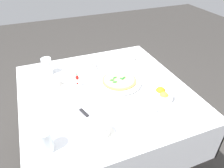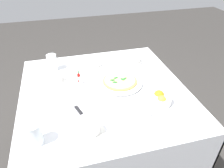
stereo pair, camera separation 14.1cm
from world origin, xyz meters
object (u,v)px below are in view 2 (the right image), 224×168
at_px(citrus_bowl, 159,99).
at_px(pepper_shaker, 81,80).
at_px(coffee_cup_right_edge, 93,63).
at_px(menu_card, 143,111).
at_px(water_glass_far_right, 52,63).
at_px(water_glass_center_back, 35,135).
at_px(coffee_cup_near_right, 134,59).
at_px(pizza_plate, 120,82).
at_px(hot_sauce_bottle, 79,77).
at_px(napkin_folded, 75,107).
at_px(pizza, 120,81).
at_px(dinner_knife, 75,105).
at_px(coffee_cup_back_corner, 56,79).
at_px(salt_shaker, 77,76).
at_px(coffee_cup_far_left, 92,129).

height_order(citrus_bowl, pepper_shaker, citrus_bowl).
distance_m(coffee_cup_right_edge, menu_card, 0.63).
distance_m(water_glass_far_right, water_glass_center_back, 0.70).
distance_m(coffee_cup_near_right, menu_card, 0.62).
distance_m(pizza_plate, coffee_cup_right_edge, 0.30).
relative_size(water_glass_far_right, hot_sauce_bottle, 1.45).
bearing_deg(napkin_folded, citrus_bowl, -114.36).
xyz_separation_m(pizza, dinner_knife, (-0.18, 0.33, -0.00)).
bearing_deg(pizza_plate, dinner_knife, 118.99).
bearing_deg(pepper_shaker, menu_card, -143.90).
relative_size(pizza_plate, coffee_cup_right_edge, 2.34).
bearing_deg(water_glass_far_right, water_glass_center_back, 171.73).
bearing_deg(hot_sauce_bottle, pizza_plate, -110.33).
relative_size(pizza, napkin_folded, 0.94).
relative_size(pizza_plate, dinner_knife, 1.59).
xyz_separation_m(water_glass_far_right, pepper_shaker, (-0.24, -0.18, -0.03)).
relative_size(coffee_cup_back_corner, salt_shaker, 2.31).
distance_m(pizza, coffee_cup_far_left, 0.47).
bearing_deg(water_glass_center_back, pepper_shaker, -31.72).
height_order(water_glass_far_right, hot_sauce_bottle, water_glass_far_right).
bearing_deg(salt_shaker, water_glass_far_right, 40.52).
bearing_deg(water_glass_far_right, dinner_knife, -167.62).
distance_m(dinner_knife, citrus_bowl, 0.50).
relative_size(coffee_cup_near_right, hot_sauce_bottle, 1.57).
height_order(coffee_cup_back_corner, water_glass_far_right, water_glass_far_right).
relative_size(coffee_cup_far_left, citrus_bowl, 0.88).
distance_m(coffee_cup_near_right, salt_shaker, 0.49).
bearing_deg(salt_shaker, menu_card, -145.65).
bearing_deg(pizza, citrus_bowl, -145.18).
height_order(water_glass_center_back, napkin_folded, water_glass_center_back).
distance_m(water_glass_far_right, citrus_bowl, 0.83).
distance_m(pizza_plate, dinner_knife, 0.37).
bearing_deg(water_glass_far_right, napkin_folded, -167.59).
height_order(water_glass_far_right, menu_card, water_glass_far_right).
height_order(citrus_bowl, hot_sauce_bottle, hot_sauce_bottle).
relative_size(water_glass_center_back, pepper_shaker, 2.11).
height_order(salt_shaker, menu_card, menu_card).
distance_m(coffee_cup_near_right, pepper_shaker, 0.49).
bearing_deg(citrus_bowl, hot_sauce_bottle, 51.58).
xyz_separation_m(water_glass_far_right, water_glass_center_back, (-0.69, 0.10, -0.00)).
xyz_separation_m(pizza_plate, coffee_cup_near_right, (0.26, -0.20, 0.02)).
height_order(coffee_cup_back_corner, menu_card, menu_card).
bearing_deg(dinner_knife, water_glass_far_right, -5.80).
bearing_deg(coffee_cup_far_left, citrus_bowl, -71.62).
relative_size(coffee_cup_near_right, coffee_cup_far_left, 0.98).
xyz_separation_m(coffee_cup_near_right, water_glass_center_back, (-0.65, 0.73, 0.02)).
bearing_deg(hot_sauce_bottle, citrus_bowl, -128.42).
relative_size(pizza_plate, coffee_cup_back_corner, 2.34).
bearing_deg(pizza, napkin_folded, 119.44).
xyz_separation_m(coffee_cup_right_edge, hot_sauce_bottle, (-0.17, 0.13, 0.00)).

